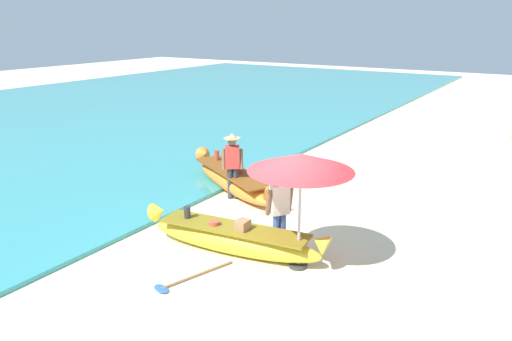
# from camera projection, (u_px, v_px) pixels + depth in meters

# --- Properties ---
(ground_plane) EXTENTS (80.00, 80.00, 0.00)m
(ground_plane) POSITION_uv_depth(u_px,v_px,m) (268.00, 261.00, 9.55)
(ground_plane) COLOR beige
(sea) EXTENTS (24.00, 56.00, 0.10)m
(sea) POSITION_uv_depth(u_px,v_px,m) (86.00, 116.00, 23.75)
(sea) COLOR teal
(sea) RESTS_ON ground
(boat_yellow_foreground) EXTENTS (4.01, 1.14, 0.82)m
(boat_yellow_foreground) POSITION_uv_depth(u_px,v_px,m) (234.00, 238.00, 9.82)
(boat_yellow_foreground) COLOR yellow
(boat_yellow_foreground) RESTS_ON ground
(boat_orange_midground) EXTENTS (3.96, 2.53, 0.87)m
(boat_orange_midground) POSITION_uv_depth(u_px,v_px,m) (233.00, 180.00, 13.36)
(boat_orange_midground) COLOR orange
(boat_orange_midground) RESTS_ON ground
(person_vendor_hatted) EXTENTS (0.56, 0.48, 1.75)m
(person_vendor_hatted) POSITION_uv_depth(u_px,v_px,m) (232.00, 161.00, 12.62)
(person_vendor_hatted) COLOR #333842
(person_vendor_hatted) RESTS_ON ground
(person_tourist_customer) EXTENTS (0.50, 0.56, 1.63)m
(person_tourist_customer) POSITION_uv_depth(u_px,v_px,m) (280.00, 208.00, 9.74)
(person_tourist_customer) COLOR #3D5BA8
(person_tourist_customer) RESTS_ON ground
(patio_umbrella_large) EXTENTS (1.93, 1.93, 2.22)m
(patio_umbrella_large) POSITION_uv_depth(u_px,v_px,m) (301.00, 163.00, 8.73)
(patio_umbrella_large) COLOR #B7B7BC
(patio_umbrella_large) RESTS_ON ground
(paddle) EXTENTS (0.69, 1.62, 0.05)m
(paddle) POSITION_uv_depth(u_px,v_px,m) (185.00, 279.00, 8.81)
(paddle) COLOR #8E6B47
(paddle) RESTS_ON ground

